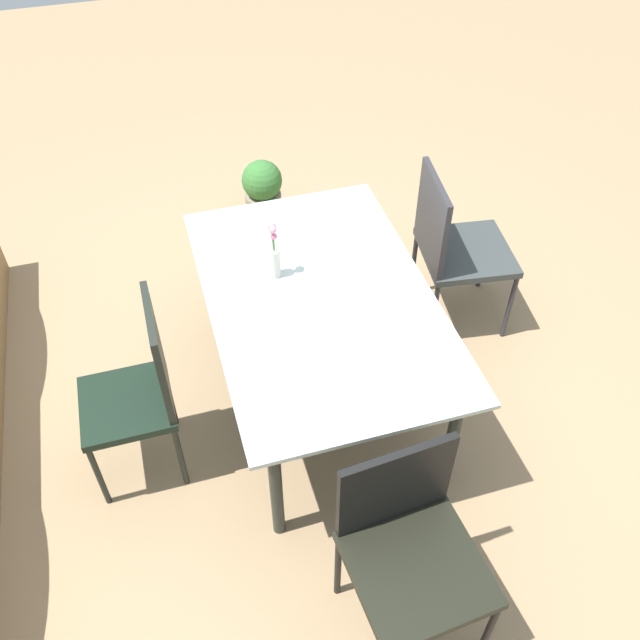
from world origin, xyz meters
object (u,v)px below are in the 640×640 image
Objects in this scene: chair_end_left at (409,543)px; chair_far_side at (141,387)px; potted_plant at (263,190)px; chair_near_right at (453,243)px; dining_table at (320,306)px; flower_vase at (274,255)px.

chair_far_side is (1.02, 0.87, 0.01)m from chair_end_left.
chair_near_right is at bearing -147.36° from potted_plant.
chair_end_left is 2.81m from potted_plant.
dining_table is 0.32m from flower_vase.
dining_table is 5.45× the size of flower_vase.
flower_vase is 1.56m from potted_plant.
chair_end_left is at bearing -22.00° from chair_near_right.
chair_end_left is 1.43m from flower_vase.
chair_near_right reaches higher than chair_end_left.
chair_end_left is 2.02× the size of potted_plant.
dining_table is 1.80× the size of chair_end_left.
dining_table is 3.62× the size of potted_plant.
chair_far_side is at bearing 99.87° from dining_table.
flower_vase is at bearing 170.38° from potted_plant.
dining_table is 0.96m from chair_near_right.
dining_table reaches higher than potted_plant.
potted_plant is (2.80, -0.08, -0.30)m from chair_end_left.
dining_table is 1.69× the size of chair_near_right.
chair_far_side is (-0.15, 0.87, -0.12)m from dining_table.
chair_end_left is at bearing -173.51° from flower_vase.
chair_near_right is 1.51m from potted_plant.
potted_plant is (1.41, -0.24, -0.61)m from flower_vase.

